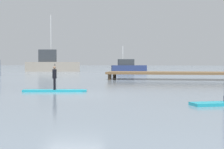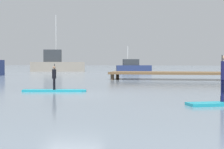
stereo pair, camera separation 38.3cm
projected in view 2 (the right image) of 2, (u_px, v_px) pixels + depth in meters
The scene contains 6 objects.
ground_plane at pixel (72, 95), 15.92m from camera, with size 240.00×240.00×0.00m, color gray.
paddleboard_near at pixel (54, 91), 17.59m from camera, with size 3.04×1.06×0.10m.
paddler_child_solo at pixel (54, 76), 17.58m from camera, with size 0.23×0.39×1.22m.
fishing_boat_green_midground at pixel (57, 64), 53.29m from camera, with size 7.89×3.63×8.10m.
motor_boat_small_navy at pixel (133, 67), 53.52m from camera, with size 5.20×2.72×3.66m.
floating_dock at pixel (187, 73), 29.14m from camera, with size 12.09×3.08×0.61m.
Camera 2 is at (4.53, -15.32, 1.43)m, focal length 59.44 mm.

